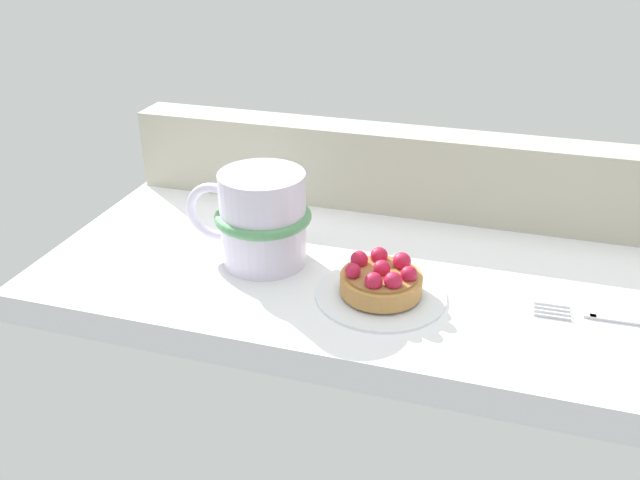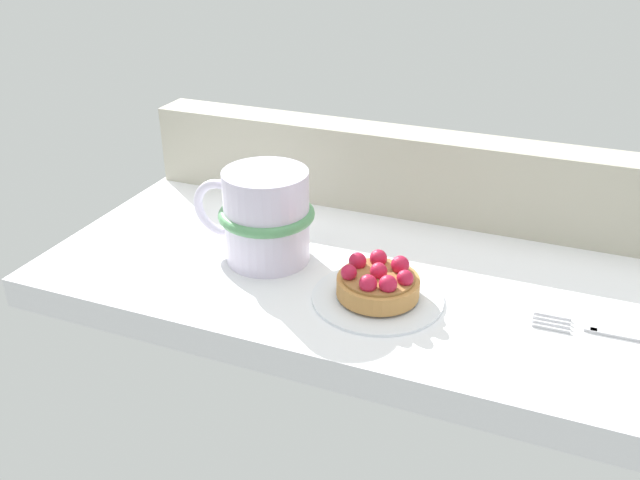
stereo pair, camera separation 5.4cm
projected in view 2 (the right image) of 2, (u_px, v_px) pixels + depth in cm
name	position (u px, v px, depth cm)	size (l,w,h in cm)	color
ground_plane	(372.00, 277.00, 75.23)	(71.80, 35.98, 3.42)	white
window_rail_back	(411.00, 173.00, 84.49)	(70.37, 5.67, 10.52)	#B2AD99
dessert_plate	(377.00, 297.00, 67.88)	(13.41, 13.41, 0.61)	silver
raspberry_tart	(378.00, 282.00, 67.07)	(8.38, 8.38, 3.69)	#B77F42
coffee_mug	(265.00, 216.00, 73.25)	(14.48, 10.62, 10.50)	silver
dessert_fork	(617.00, 333.00, 62.16)	(15.65, 2.53, 0.60)	#B7B7BC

